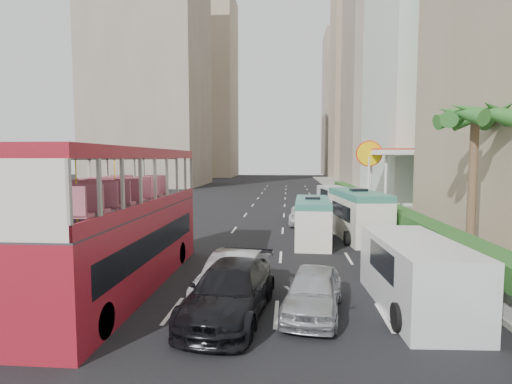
# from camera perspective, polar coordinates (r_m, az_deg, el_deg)

# --- Properties ---
(ground_plane) EXTENTS (200.00, 200.00, 0.00)m
(ground_plane) POSITION_cam_1_polar(r_m,az_deg,el_deg) (14.51, 4.78, -14.10)
(ground_plane) COLOR black
(ground_plane) RESTS_ON ground
(double_decker_bus) EXTENTS (2.50, 11.00, 5.06)m
(double_decker_bus) POSITION_cam_1_polar(r_m,az_deg,el_deg) (15.11, -18.60, -3.69)
(double_decker_bus) COLOR maroon
(double_decker_bus) RESTS_ON ground
(car_silver_lane_a) EXTENTS (2.31, 4.70, 1.48)m
(car_silver_lane_a) POSITION_cam_1_polar(r_m,az_deg,el_deg) (14.07, -3.21, -14.69)
(car_silver_lane_a) COLOR #ACAEB3
(car_silver_lane_a) RESTS_ON ground
(car_silver_lane_b) EXTENTS (2.28, 4.27, 1.38)m
(car_silver_lane_b) POSITION_cam_1_polar(r_m,az_deg,el_deg) (12.81, 8.12, -16.75)
(car_silver_lane_b) COLOR #ACAEB3
(car_silver_lane_b) RESTS_ON ground
(car_black) EXTENTS (2.73, 5.49, 1.53)m
(car_black) POSITION_cam_1_polar(r_m,az_deg,el_deg) (12.53, -3.70, -17.22)
(car_black) COLOR black
(car_black) RESTS_ON ground
(van_asset) EXTENTS (2.60, 5.14, 1.39)m
(van_asset) POSITION_cam_1_polar(r_m,az_deg,el_deg) (28.88, 7.21, -4.58)
(van_asset) COLOR silver
(van_asset) RESTS_ON ground
(minibus_near) EXTENTS (2.05, 5.56, 2.44)m
(minibus_near) POSITION_cam_1_polar(r_m,az_deg,el_deg) (22.60, 8.05, -4.09)
(minibus_near) COLOR silver
(minibus_near) RESTS_ON ground
(minibus_far) EXTENTS (2.84, 6.49, 2.78)m
(minibus_far) POSITION_cam_1_polar(r_m,az_deg,el_deg) (24.26, 14.38, -3.17)
(minibus_far) COLOR silver
(minibus_far) RESTS_ON ground
(panel_van_near) EXTENTS (2.43, 5.54, 2.18)m
(panel_van_near) POSITION_cam_1_polar(r_m,az_deg,el_deg) (13.64, 21.88, -10.88)
(panel_van_near) COLOR silver
(panel_van_near) RESTS_ON ground
(panel_van_far) EXTENTS (2.98, 5.50, 2.08)m
(panel_van_far) POSITION_cam_1_polar(r_m,az_deg,el_deg) (37.43, 11.20, -0.88)
(panel_van_far) COLOR silver
(panel_van_far) RESTS_ON ground
(sidewalk) EXTENTS (6.00, 120.00, 0.18)m
(sidewalk) POSITION_cam_1_polar(r_m,az_deg,el_deg) (40.04, 17.69, -2.02)
(sidewalk) COLOR #99968C
(sidewalk) RESTS_ON ground
(kerb_wall) EXTENTS (0.30, 44.00, 1.00)m
(kerb_wall) POSITION_cam_1_polar(r_m,az_deg,el_deg) (28.71, 17.21, -3.45)
(kerb_wall) COLOR silver
(kerb_wall) RESTS_ON sidewalk
(hedge) EXTENTS (1.10, 44.00, 0.70)m
(hedge) POSITION_cam_1_polar(r_m,az_deg,el_deg) (28.60, 17.26, -1.76)
(hedge) COLOR #2D6626
(hedge) RESTS_ON kerb_wall
(palm_tree) EXTENTS (0.36, 0.36, 6.40)m
(palm_tree) POSITION_cam_1_polar(r_m,az_deg,el_deg) (19.44, 28.49, 0.34)
(palm_tree) COLOR brown
(palm_tree) RESTS_ON sidewalk
(shell_station) EXTENTS (6.50, 8.00, 5.50)m
(shell_station) POSITION_cam_1_polar(r_m,az_deg,el_deg) (38.13, 19.93, 1.60)
(shell_station) COLOR silver
(shell_station) RESTS_ON ground
(tower_mid) EXTENTS (16.00, 16.00, 50.00)m
(tower_mid) POSITION_cam_1_polar(r_m,az_deg,el_deg) (76.70, 19.25, 19.91)
(tower_mid) COLOR gray
(tower_mid) RESTS_ON ground
(tower_far_a) EXTENTS (14.00, 14.00, 44.00)m
(tower_far_a) POSITION_cam_1_polar(r_m,az_deg,el_deg) (98.76, 15.00, 14.75)
(tower_far_a) COLOR tan
(tower_far_a) RESTS_ON ground
(tower_far_b) EXTENTS (14.00, 14.00, 40.00)m
(tower_far_b) POSITION_cam_1_polar(r_m,az_deg,el_deg) (119.93, 13.05, 12.03)
(tower_far_b) COLOR gray
(tower_far_b) RESTS_ON ground
(tower_left_a) EXTENTS (18.00, 18.00, 52.00)m
(tower_left_a) POSITION_cam_1_polar(r_m,az_deg,el_deg) (75.82, -15.00, 20.98)
(tower_left_a) COLOR gray
(tower_left_a) RESTS_ON ground
(tower_left_b) EXTENTS (16.00, 16.00, 46.00)m
(tower_left_b) POSITION_cam_1_polar(r_m,az_deg,el_deg) (107.58, -7.46, 14.58)
(tower_left_b) COLOR tan
(tower_left_b) RESTS_ON ground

